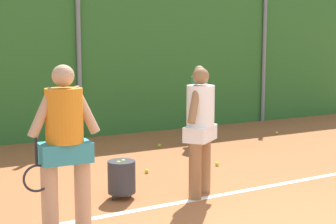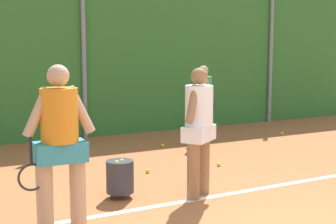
% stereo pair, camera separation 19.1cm
% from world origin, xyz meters
% --- Properties ---
extents(ground_plane, '(27.75, 27.75, 0.00)m').
position_xyz_m(ground_plane, '(0.00, 2.08, 0.00)').
color(ground_plane, '#A85B33').
extents(hedge_fence_backdrop, '(17.64, 0.25, 3.51)m').
position_xyz_m(hedge_fence_backdrop, '(0.00, 7.06, 1.75)').
color(hedge_fence_backdrop, '#33702D').
rests_on(hedge_fence_backdrop, ground_plane).
extents(fence_post_center, '(0.10, 0.10, 3.83)m').
position_xyz_m(fence_post_center, '(0.00, 6.89, 1.92)').
color(fence_post_center, gray).
rests_on(fence_post_center, ground_plane).
extents(fence_post_right, '(0.10, 0.10, 3.83)m').
position_xyz_m(fence_post_right, '(5.09, 6.89, 1.92)').
color(fence_post_right, gray).
rests_on(fence_post_right, ground_plane).
extents(court_baseline_paint, '(12.89, 0.10, 0.01)m').
position_xyz_m(court_baseline_paint, '(0.00, 2.08, 0.00)').
color(court_baseline_paint, white).
rests_on(court_baseline_paint, ground_plane).
extents(player_foreground_near, '(0.82, 0.38, 1.78)m').
position_xyz_m(player_foreground_near, '(-1.94, 1.74, 1.00)').
color(player_foreground_near, tan).
rests_on(player_foreground_near, ground_plane).
extents(player_midcourt, '(0.64, 0.56, 1.69)m').
position_xyz_m(player_midcourt, '(0.02, 2.21, 0.95)').
color(player_midcourt, '#8C603D').
rests_on(player_midcourt, ground_plane).
extents(player_backcourt_far, '(0.34, 0.67, 1.60)m').
position_xyz_m(player_backcourt_far, '(1.89, 5.10, 0.90)').
color(player_backcourt_far, tan).
rests_on(player_backcourt_far, ground_plane).
extents(ball_hopper, '(0.36, 0.36, 0.51)m').
position_xyz_m(ball_hopper, '(-0.94, 2.60, 0.29)').
color(ball_hopper, '#2D2D33').
rests_on(ball_hopper, ground_plane).
extents(tennis_ball_2, '(0.07, 0.07, 0.07)m').
position_xyz_m(tennis_ball_2, '(-0.86, 5.70, 0.03)').
color(tennis_ball_2, '#CCDB33').
rests_on(tennis_ball_2, ground_plane).
extents(tennis_ball_5, '(0.07, 0.07, 0.07)m').
position_xyz_m(tennis_ball_5, '(1.15, 3.42, 0.03)').
color(tennis_ball_5, '#CCDB33').
rests_on(tennis_ball_5, ground_plane).
extents(tennis_ball_9, '(0.07, 0.07, 0.07)m').
position_xyz_m(tennis_ball_9, '(1.05, 5.25, 0.03)').
color(tennis_ball_9, '#CCDB33').
rests_on(tennis_ball_9, ground_plane).
extents(tennis_ball_10, '(0.07, 0.07, 0.07)m').
position_xyz_m(tennis_ball_10, '(4.06, 5.19, 0.03)').
color(tennis_ball_10, '#CCDB33').
rests_on(tennis_ball_10, ground_plane).
extents(tennis_ball_12, '(0.07, 0.07, 0.07)m').
position_xyz_m(tennis_ball_12, '(-0.08, 3.57, 0.03)').
color(tennis_ball_12, '#CCDB33').
rests_on(tennis_ball_12, ground_plane).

